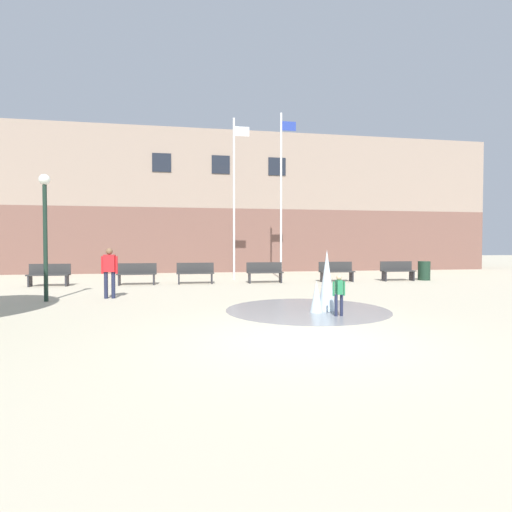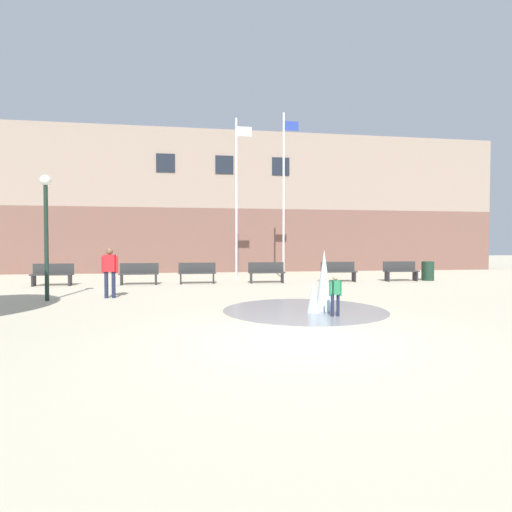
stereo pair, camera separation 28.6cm
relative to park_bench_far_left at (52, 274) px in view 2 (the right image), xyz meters
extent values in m
plane|color=#BCB299|center=(7.59, -10.53, -0.48)|extent=(100.00, 100.00, 0.00)
cube|color=brown|center=(7.59, 9.97, 1.48)|extent=(36.00, 6.00, 3.92)
cube|color=gray|center=(7.59, 9.97, 5.84)|extent=(36.00, 6.00, 4.79)
cube|color=#1E232D|center=(4.09, 6.95, 6.08)|extent=(1.10, 0.06, 1.10)
cube|color=#1E232D|center=(7.59, 6.95, 6.08)|extent=(1.10, 0.06, 1.10)
cube|color=#1E232D|center=(11.09, 6.95, 6.08)|extent=(1.10, 0.06, 1.10)
cylinder|color=gray|center=(8.61, -7.47, -0.48)|extent=(4.23, 4.23, 0.01)
cone|color=silver|center=(9.07, -7.65, 0.30)|extent=(0.45, 0.45, 1.56)
cone|color=silver|center=(8.72, -7.88, -0.08)|extent=(0.33, 0.33, 0.79)
cube|color=#28282D|center=(-0.70, -0.06, -0.26)|extent=(0.06, 0.40, 0.44)
cube|color=#28282D|center=(0.70, -0.06, -0.26)|extent=(0.06, 0.40, 0.44)
cube|color=#2D2D2D|center=(0.00, -0.06, -0.01)|extent=(1.60, 0.44, 0.05)
cube|color=#2D2D2D|center=(0.00, 0.14, 0.22)|extent=(1.60, 0.04, 0.42)
cube|color=#28282D|center=(2.76, -0.13, -0.26)|extent=(0.06, 0.40, 0.44)
cube|color=#28282D|center=(4.16, -0.13, -0.26)|extent=(0.06, 0.40, 0.44)
cube|color=#2D2D2D|center=(3.46, -0.13, -0.01)|extent=(1.60, 0.44, 0.05)
cube|color=#2D2D2D|center=(3.46, 0.07, 0.22)|extent=(1.60, 0.04, 0.42)
cube|color=#28282D|center=(5.19, -0.07, -0.26)|extent=(0.06, 0.40, 0.44)
cube|color=#28282D|center=(6.59, -0.07, -0.26)|extent=(0.06, 0.40, 0.44)
cube|color=#2D2D2D|center=(5.89, -0.07, -0.01)|extent=(1.60, 0.44, 0.05)
cube|color=#2D2D2D|center=(5.89, 0.13, 0.22)|extent=(1.60, 0.04, 0.42)
cube|color=#28282D|center=(8.23, -0.17, -0.26)|extent=(0.06, 0.40, 0.44)
cube|color=#28282D|center=(9.63, -0.17, -0.26)|extent=(0.06, 0.40, 0.44)
cube|color=#2D2D2D|center=(8.93, -0.17, -0.01)|extent=(1.60, 0.44, 0.05)
cube|color=#2D2D2D|center=(8.93, 0.03, 0.22)|extent=(1.60, 0.04, 0.42)
cube|color=#28282D|center=(11.57, -0.18, -0.26)|extent=(0.06, 0.40, 0.44)
cube|color=#28282D|center=(12.97, -0.18, -0.26)|extent=(0.06, 0.40, 0.44)
cube|color=#2D2D2D|center=(12.27, -0.18, -0.01)|extent=(1.60, 0.44, 0.05)
cube|color=#2D2D2D|center=(12.27, 0.02, 0.22)|extent=(1.60, 0.04, 0.42)
cube|color=#28282D|center=(14.56, -0.23, -0.26)|extent=(0.06, 0.40, 0.44)
cube|color=#28282D|center=(15.96, -0.23, -0.26)|extent=(0.06, 0.40, 0.44)
cube|color=#2D2D2D|center=(15.26, -0.23, -0.01)|extent=(1.60, 0.44, 0.05)
cube|color=#2D2D2D|center=(15.26, -0.03, 0.22)|extent=(1.60, 0.04, 0.42)
cylinder|color=#1E233D|center=(3.02, -4.29, -0.06)|extent=(0.12, 0.12, 0.84)
cylinder|color=#1E233D|center=(3.24, -4.29, -0.06)|extent=(0.12, 0.12, 0.84)
cube|color=red|center=(3.13, -4.29, 0.63)|extent=(0.35, 0.22, 0.54)
sphere|color=brown|center=(3.13, -4.29, 1.01)|extent=(0.21, 0.21, 0.21)
cylinder|color=red|center=(2.92, -4.29, 0.58)|extent=(0.08, 0.08, 0.55)
cylinder|color=red|center=(3.34, -4.29, 0.58)|extent=(0.08, 0.08, 0.55)
cylinder|color=#1E233D|center=(9.00, -8.48, -0.22)|extent=(0.07, 0.07, 0.52)
cylinder|color=#1E233D|center=(9.14, -8.48, -0.22)|extent=(0.07, 0.07, 0.52)
cube|color=#237547|center=(9.07, -8.48, 0.21)|extent=(0.14, 0.22, 0.33)
sphere|color=tan|center=(9.07, -8.48, 0.44)|extent=(0.13, 0.13, 0.13)
cylinder|color=#237547|center=(8.94, -8.48, 0.17)|extent=(0.05, 0.05, 0.34)
cylinder|color=#237547|center=(9.20, -8.48, 0.17)|extent=(0.05, 0.05, 0.34)
cylinder|color=silver|center=(7.80, 1.91, 3.43)|extent=(0.10, 0.10, 7.81)
cube|color=silver|center=(8.20, 1.91, 6.71)|extent=(0.70, 0.02, 0.45)
cylinder|color=silver|center=(10.15, 1.91, 3.61)|extent=(0.10, 0.10, 8.18)
cube|color=#233893|center=(10.55, 1.91, 7.08)|extent=(0.70, 0.02, 0.45)
cylinder|color=#192D23|center=(1.39, -4.65, 1.25)|extent=(0.12, 0.12, 3.46)
sphere|color=white|center=(1.39, -4.65, 3.14)|extent=(0.32, 0.32, 0.32)
cylinder|color=#193323|center=(16.70, -0.06, -0.03)|extent=(0.56, 0.56, 0.90)
camera|label=1|loc=(5.53, -17.40, 1.21)|focal=28.00mm
camera|label=2|loc=(5.81, -17.44, 1.21)|focal=28.00mm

